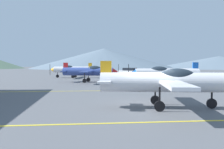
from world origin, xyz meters
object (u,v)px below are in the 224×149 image
(airplane_near, at_px, (166,81))
(airplane_back, at_px, (71,69))
(airplane_far, at_px, (90,71))
(car_sedan, at_px, (129,72))
(airplane_mid, at_px, (165,73))

(airplane_near, relative_size, airplane_back, 1.00)
(airplane_near, distance_m, airplane_far, 19.54)
(airplane_far, height_order, airplane_back, same)
(airplane_near, xyz_separation_m, car_sedan, (4.19, 35.22, -0.60))
(airplane_mid, xyz_separation_m, airplane_far, (-7.44, 7.78, 0.00))
(airplane_mid, bearing_deg, airplane_far, 133.70)
(airplane_near, bearing_deg, airplane_mid, 72.34)
(airplane_mid, height_order, car_sedan, airplane_mid)
(airplane_mid, bearing_deg, airplane_back, 119.47)
(airplane_far, relative_size, car_sedan, 1.93)
(airplane_back, relative_size, car_sedan, 1.94)
(airplane_near, bearing_deg, car_sedan, 83.21)
(airplane_near, height_order, airplane_far, same)
(airplane_near, relative_size, car_sedan, 1.94)
(airplane_back, bearing_deg, airplane_far, -74.15)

